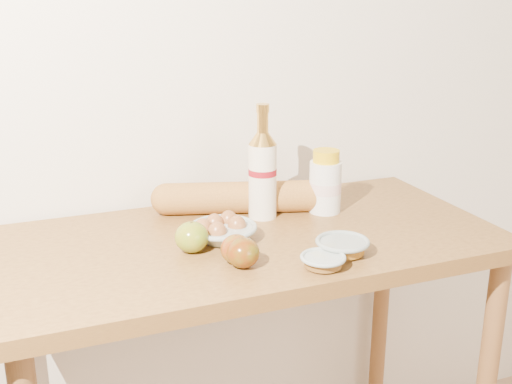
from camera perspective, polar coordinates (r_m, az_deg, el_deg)
back_wall at (r=1.77m, az=-4.38°, el=12.08°), size 3.50×0.02×2.60m
table at (r=1.61m, az=-0.40°, el=-7.97°), size 1.20×0.60×0.90m
bourbon_bottle at (r=1.64m, az=0.59°, el=1.75°), size 0.08×0.08×0.30m
cream_bottle at (r=1.71m, az=6.18°, el=0.77°), size 0.11×0.11×0.17m
egg_bowl at (r=1.53m, az=-3.04°, el=-3.41°), size 0.21×0.21×0.06m
baguette at (r=1.70m, az=-0.87°, el=-0.46°), size 0.51×0.23×0.08m
apple_yellowgreen at (r=1.46m, az=-5.73°, el=-4.00°), size 0.10×0.10×0.07m
apple_redgreen_front at (r=1.38m, az=-1.17°, el=-5.41°), size 0.09×0.09×0.07m
apple_redgreen_right at (r=1.40m, az=-1.75°, el=-5.09°), size 0.09×0.09×0.06m
sugar_bowl at (r=1.39m, az=5.97°, el=-6.13°), size 0.10×0.10×0.03m
syrup_bowl at (r=1.46m, az=7.68°, el=-4.79°), size 0.15×0.15×0.04m
butter_stick at (r=1.47m, az=7.86°, el=-4.90°), size 0.10×0.06×0.03m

